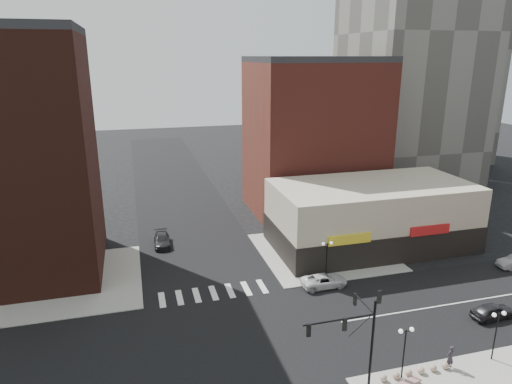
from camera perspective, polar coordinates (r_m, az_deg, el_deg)
name	(u,v)px	position (r m, az deg, el deg)	size (l,w,h in m)	color
ground	(232,340)	(40.28, -2.99, -17.99)	(240.00, 240.00, 0.00)	black
road_ew	(232,340)	(40.28, -2.99, -17.98)	(200.00, 14.00, 0.02)	black
road_ns	(232,340)	(40.28, -2.99, -17.97)	(14.00, 200.00, 0.02)	black
sidewalk_nw	(68,282)	(52.73, -22.47, -10.34)	(15.00, 15.00, 0.12)	gray
sidewalk_ne	(323,252)	(56.39, 8.35, -7.38)	(15.00, 15.00, 0.12)	gray
building_nw	(11,161)	(53.35, -28.28, 3.45)	(16.00, 15.00, 25.00)	#381911
building_ne_midrise	(313,140)	(68.14, 7.19, 6.52)	(18.00, 15.00, 22.00)	maroon
building_ne_row	(371,220)	(58.39, 14.16, -3.44)	(24.20, 12.20, 8.00)	#B5A790
traffic_signal	(358,327)	(33.55, 12.66, -16.11)	(5.59, 3.09, 7.77)	black
street_lamp_se_a	(405,340)	(36.06, 18.16, -17.20)	(1.22, 0.32, 4.16)	black
street_lamp_se_b	(497,324)	(40.63, 27.95, -14.33)	(1.22, 0.32, 4.16)	black
street_lamp_ne	(327,251)	(48.72, 8.86, -7.25)	(1.22, 0.32, 4.16)	black
bollard_row	(415,372)	(38.27, 19.25, -20.43)	(5.79, 0.54, 0.54)	gray
white_suv	(324,281)	(48.30, 8.50, -10.91)	(2.22, 4.81, 1.34)	silver
dark_sedan_east	(493,311)	(47.75, 27.50, -13.07)	(1.68, 4.17, 1.42)	black
dark_sedan_north	(162,240)	(58.65, -11.67, -5.90)	(1.96, 4.83, 1.40)	black
pedestrian	(450,357)	(39.44, 23.10, -18.44)	(0.70, 0.46, 1.91)	#262328
stone_bench	(409,384)	(37.08, 18.56, -21.78)	(1.97, 0.96, 0.44)	#977068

